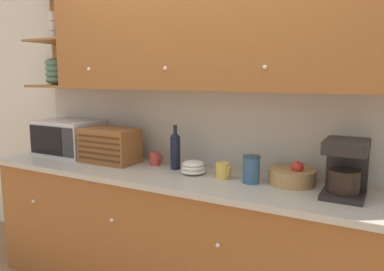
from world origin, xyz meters
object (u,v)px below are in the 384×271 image
at_px(storage_canister, 251,169).
at_px(coffee_maker, 346,167).
at_px(wine_bottle, 175,149).
at_px(microwave, 69,138).
at_px(bowl_stack_on_counter, 193,168).
at_px(fruit_basket, 292,176).
at_px(mug_blue_second, 223,170).
at_px(bread_box, 110,145).
at_px(mug, 155,159).

height_order(storage_canister, coffee_maker, coffee_maker).
bearing_deg(wine_bottle, microwave, -179.58).
distance_m(microwave, bowl_stack_on_counter, 1.26).
bearing_deg(bowl_stack_on_counter, storage_canister, -2.41).
relative_size(storage_canister, fruit_basket, 0.60).
distance_m(microwave, wine_bottle, 1.07).
xyz_separation_m(microwave, mug_blue_second, (1.48, -0.06, -0.09)).
xyz_separation_m(bread_box, wine_bottle, (0.56, 0.07, 0.01)).
height_order(bowl_stack_on_counter, mug_blue_second, mug_blue_second).
distance_m(wine_bottle, fruit_basket, 0.85).
relative_size(bread_box, coffee_maker, 1.36).
relative_size(mug, fruit_basket, 0.33).
height_order(mug, fruit_basket, fruit_basket).
relative_size(wine_bottle, storage_canister, 1.84).
xyz_separation_m(mug_blue_second, storage_canister, (0.20, -0.01, 0.03)).
distance_m(microwave, mug, 0.88).
xyz_separation_m(mug, mug_blue_second, (0.60, -0.09, 0.00)).
bearing_deg(fruit_basket, microwave, -179.08).
height_order(mug_blue_second, coffee_maker, coffee_maker).
distance_m(mug, mug_blue_second, 0.61).
distance_m(mug, fruit_basket, 1.04).
relative_size(wine_bottle, mug_blue_second, 3.01).
bearing_deg(microwave, coffee_maker, -1.40).
bearing_deg(microwave, wine_bottle, 0.42).
relative_size(microwave, storage_canister, 3.01).
bearing_deg(mug, microwave, -177.94).
bearing_deg(microwave, mug, 2.06).
height_order(bread_box, storage_canister, bread_box).
xyz_separation_m(microwave, coffee_maker, (2.23, -0.05, 0.02)).
relative_size(microwave, bowl_stack_on_counter, 3.02).
bearing_deg(bowl_stack_on_counter, fruit_basket, 7.33).
relative_size(mug_blue_second, fruit_basket, 0.37).
bearing_deg(coffee_maker, wine_bottle, 176.92).
bearing_deg(bowl_stack_on_counter, wine_bottle, 160.96).
distance_m(bowl_stack_on_counter, mug_blue_second, 0.23).
relative_size(bowl_stack_on_counter, coffee_maker, 0.54).
height_order(mug, coffee_maker, coffee_maker).
distance_m(wine_bottle, storage_canister, 0.62).
bearing_deg(microwave, storage_canister, -2.48).
distance_m(bread_box, wine_bottle, 0.56).
height_order(storage_canister, fruit_basket, storage_canister).
bearing_deg(wine_bottle, storage_canister, -7.52).
distance_m(microwave, storage_canister, 1.68).
bearing_deg(bread_box, mug, 14.23).
bearing_deg(storage_canister, mug, 172.61).
xyz_separation_m(microwave, bowl_stack_on_counter, (1.25, -0.05, -0.10)).
bearing_deg(wine_bottle, mug_blue_second, -9.48).
relative_size(mug, storage_canister, 0.56).
xyz_separation_m(microwave, wine_bottle, (1.07, 0.01, -0.00)).
bearing_deg(mug_blue_second, wine_bottle, 170.52).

